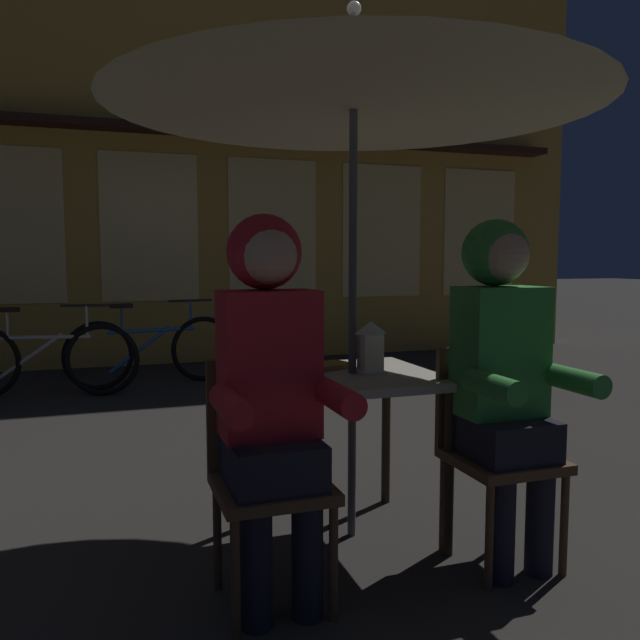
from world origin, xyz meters
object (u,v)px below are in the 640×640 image
(person_left_hooded, at_px, (270,371))
(person_right_hooded, at_px, (503,358))
(book, at_px, (328,366))
(lantern, at_px, (370,346))
(bicycle_second, at_px, (42,359))
(cafe_table, at_px, (352,396))
(chair_right, at_px, (493,441))
(patio_umbrella, at_px, (354,63))
(chair_left, at_px, (267,465))
(bicycle_third, at_px, (152,350))

(person_left_hooded, height_order, person_right_hooded, same)
(person_left_hooded, distance_m, book, 0.71)
(lantern, relative_size, bicycle_second, 0.14)
(book, bearing_deg, person_left_hooded, -144.17)
(person_right_hooded, distance_m, bicycle_second, 4.50)
(cafe_table, relative_size, lantern, 3.20)
(cafe_table, height_order, lantern, lantern)
(cafe_table, relative_size, bicycle_second, 0.45)
(lantern, bearing_deg, chair_right, -38.86)
(person_right_hooded, relative_size, bicycle_second, 0.84)
(patio_umbrella, distance_m, chair_left, 1.68)
(bicycle_third, bearing_deg, bicycle_second, -165.55)
(chair_left, bearing_deg, person_right_hooded, -3.39)
(bicycle_second, distance_m, book, 3.75)
(person_left_hooded, height_order, bicycle_second, person_left_hooded)
(chair_left, height_order, person_left_hooded, person_left_hooded)
(chair_left, relative_size, book, 4.35)
(cafe_table, distance_m, bicycle_third, 3.87)
(patio_umbrella, xyz_separation_m, chair_left, (-0.48, -0.37, -1.57))
(chair_left, distance_m, bicycle_second, 4.08)
(lantern, bearing_deg, patio_umbrella, 151.21)
(patio_umbrella, height_order, book, patio_umbrella)
(person_right_hooded, xyz_separation_m, bicycle_second, (-2.04, 3.99, -0.50))
(lantern, bearing_deg, cafe_table, 151.21)
(person_right_hooded, bearing_deg, person_left_hooded, 180.00)
(chair_right, bearing_deg, chair_left, 180.00)
(patio_umbrella, xyz_separation_m, lantern, (0.07, -0.04, -1.20))
(bicycle_second, bearing_deg, patio_umbrella, -66.40)
(chair_left, height_order, person_right_hooded, person_right_hooded)
(chair_left, relative_size, person_left_hooded, 0.62)
(person_left_hooded, height_order, book, person_left_hooded)
(chair_left, height_order, book, chair_left)
(chair_right, xyz_separation_m, person_right_hooded, (0.00, -0.06, 0.36))
(chair_left, xyz_separation_m, bicycle_second, (-1.08, 3.93, -0.14))
(chair_left, xyz_separation_m, book, (0.42, 0.51, 0.26))
(cafe_table, xyz_separation_m, person_right_hooded, (0.48, -0.43, 0.21))
(chair_right, bearing_deg, lantern, 141.14)
(chair_left, bearing_deg, lantern, 31.05)
(person_left_hooded, distance_m, bicycle_third, 4.27)
(patio_umbrella, height_order, chair_left, patio_umbrella)
(cafe_table, relative_size, person_right_hooded, 0.53)
(bicycle_second, bearing_deg, lantern, -65.69)
(bicycle_third, bearing_deg, lantern, -80.38)
(person_right_hooded, relative_size, book, 7.00)
(chair_right, height_order, bicycle_third, chair_right)
(book, bearing_deg, chair_left, -147.08)
(chair_left, bearing_deg, chair_right, 0.00)
(chair_left, bearing_deg, person_left_hooded, -90.00)
(lantern, distance_m, person_right_hooded, 0.56)
(person_left_hooded, relative_size, bicycle_second, 0.84)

